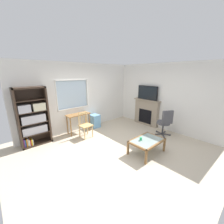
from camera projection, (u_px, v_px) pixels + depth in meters
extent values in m
cube|color=beige|center=(118.00, 147.00, 4.42)|extent=(5.94, 5.43, 0.02)
cube|color=silver|center=(82.00, 117.00, 5.88)|extent=(4.94, 0.12, 0.92)
cube|color=silver|center=(79.00, 71.00, 5.37)|extent=(4.94, 0.12, 0.63)
cube|color=silver|center=(33.00, 98.00, 4.49)|extent=(1.49, 0.12, 1.11)
cube|color=silver|center=(106.00, 91.00, 6.49)|extent=(2.18, 0.12, 1.11)
cube|color=silver|center=(72.00, 94.00, 5.39)|extent=(1.27, 0.02, 1.11)
cube|color=white|center=(74.00, 108.00, 5.48)|extent=(1.33, 0.06, 0.03)
cube|color=white|center=(72.00, 80.00, 5.19)|extent=(1.33, 0.06, 0.03)
cube|color=white|center=(56.00, 96.00, 4.93)|extent=(0.03, 0.06, 1.11)
cube|color=white|center=(87.00, 93.00, 5.75)|extent=(0.03, 0.06, 1.11)
cube|color=silver|center=(163.00, 97.00, 5.69)|extent=(0.12, 4.63, 2.67)
cube|color=#38281E|center=(17.00, 120.00, 4.11)|extent=(0.05, 0.38, 1.88)
cube|color=#38281E|center=(47.00, 114.00, 4.66)|extent=(0.05, 0.38, 1.88)
cube|color=#38281E|center=(28.00, 88.00, 4.14)|extent=(0.90, 0.38, 0.05)
cube|color=#38281E|center=(37.00, 143.00, 4.63)|extent=(0.90, 0.38, 0.05)
cube|color=#38281E|center=(32.00, 116.00, 4.51)|extent=(0.90, 0.02, 1.88)
cube|color=#38281E|center=(36.00, 133.00, 4.53)|extent=(0.85, 0.36, 0.02)
cube|color=#38281E|center=(34.00, 122.00, 4.43)|extent=(0.85, 0.36, 0.02)
cube|color=#38281E|center=(32.00, 111.00, 4.33)|extent=(0.85, 0.36, 0.02)
cube|color=#38281E|center=(30.00, 100.00, 4.23)|extent=(0.85, 0.36, 0.02)
cube|color=#B2B2BC|center=(35.00, 129.00, 4.48)|extent=(0.71, 0.28, 0.24)
cube|color=#B2B2BC|center=(33.00, 118.00, 4.38)|extent=(0.68, 0.32, 0.25)
cube|color=#B2B2BC|center=(24.00, 108.00, 4.15)|extent=(0.33, 0.33, 0.24)
cube|color=beige|center=(38.00, 106.00, 4.41)|extent=(0.36, 0.32, 0.24)
cube|color=purple|center=(24.00, 143.00, 4.33)|extent=(0.02, 0.24, 0.26)
cube|color=#286BB2|center=(25.00, 143.00, 4.36)|extent=(0.02, 0.21, 0.24)
cube|color=orange|center=(26.00, 142.00, 4.38)|extent=(0.03, 0.26, 0.25)
cube|color=white|center=(27.00, 142.00, 4.40)|extent=(0.02, 0.22, 0.26)
cube|color=white|center=(29.00, 142.00, 4.43)|extent=(0.03, 0.26, 0.20)
cube|color=red|center=(30.00, 142.00, 4.45)|extent=(0.03, 0.25, 0.18)
cube|color=yellow|center=(31.00, 141.00, 4.47)|extent=(0.03, 0.27, 0.21)
cube|color=white|center=(32.00, 141.00, 4.49)|extent=(0.02, 0.28, 0.20)
cube|color=olive|center=(78.00, 114.00, 5.33)|extent=(0.90, 0.39, 0.03)
cylinder|color=olive|center=(71.00, 127.00, 5.07)|extent=(0.04, 0.04, 0.73)
cylinder|color=olive|center=(89.00, 122.00, 5.59)|extent=(0.04, 0.04, 0.73)
cylinder|color=olive|center=(67.00, 125.00, 5.28)|extent=(0.04, 0.04, 0.73)
cylinder|color=olive|center=(86.00, 120.00, 5.80)|extent=(0.04, 0.04, 0.73)
cube|color=tan|center=(86.00, 125.00, 5.01)|extent=(0.44, 0.42, 0.04)
cylinder|color=tan|center=(85.00, 134.00, 4.85)|extent=(0.04, 0.04, 0.43)
cylinder|color=tan|center=(92.00, 131.00, 5.08)|extent=(0.04, 0.04, 0.43)
cylinder|color=tan|center=(80.00, 131.00, 5.07)|extent=(0.04, 0.04, 0.43)
cylinder|color=tan|center=(87.00, 129.00, 5.30)|extent=(0.04, 0.04, 0.43)
cylinder|color=tan|center=(79.00, 120.00, 4.94)|extent=(0.04, 0.04, 0.45)
cylinder|color=tan|center=(87.00, 118.00, 5.17)|extent=(0.04, 0.04, 0.45)
cube|color=tan|center=(83.00, 113.00, 5.01)|extent=(0.36, 0.05, 0.06)
cylinder|color=tan|center=(80.00, 120.00, 5.00)|extent=(0.02, 0.02, 0.35)
cylinder|color=tan|center=(83.00, 119.00, 5.07)|extent=(0.02, 0.02, 0.35)
cylinder|color=tan|center=(85.00, 119.00, 5.14)|extent=(0.02, 0.02, 0.35)
cube|color=#72ADDB|center=(95.00, 121.00, 6.01)|extent=(0.35, 0.40, 0.56)
cube|color=gray|center=(146.00, 113.00, 6.24)|extent=(0.18, 1.15, 1.12)
cube|color=black|center=(145.00, 116.00, 6.22)|extent=(0.03, 0.63, 0.61)
cube|color=gray|center=(147.00, 100.00, 6.08)|extent=(0.26, 1.25, 0.04)
cube|color=black|center=(147.00, 93.00, 5.99)|extent=(0.05, 0.95, 0.59)
cube|color=black|center=(147.00, 93.00, 5.97)|extent=(0.01, 0.90, 0.54)
cylinder|color=#4C4C51|center=(163.00, 123.00, 5.20)|extent=(0.48, 0.48, 0.09)
cube|color=#4C4C51|center=(168.00, 117.00, 4.92)|extent=(0.39, 0.26, 0.48)
cylinder|color=#38383D|center=(163.00, 129.00, 5.27)|extent=(0.06, 0.06, 0.42)
cube|color=#38383D|center=(159.00, 134.00, 5.29)|extent=(0.26, 0.17, 0.03)
cylinder|color=#38383D|center=(156.00, 135.00, 5.26)|extent=(0.05, 0.05, 0.05)
cube|color=#38383D|center=(163.00, 135.00, 5.19)|extent=(0.23, 0.22, 0.03)
cylinder|color=#38383D|center=(164.00, 137.00, 5.06)|extent=(0.05, 0.05, 0.05)
cube|color=#38383D|center=(166.00, 134.00, 5.27)|extent=(0.15, 0.27, 0.03)
cylinder|color=#38383D|center=(170.00, 135.00, 5.22)|extent=(0.05, 0.05, 0.05)
cube|color=#38383D|center=(164.00, 133.00, 5.42)|extent=(0.28, 0.07, 0.03)
cylinder|color=#38383D|center=(165.00, 132.00, 5.53)|extent=(0.05, 0.05, 0.05)
cube|color=#38383D|center=(159.00, 132.00, 5.44)|extent=(0.09, 0.28, 0.03)
cylinder|color=#38383D|center=(156.00, 131.00, 5.55)|extent=(0.05, 0.05, 0.05)
cube|color=#8C9E99|center=(147.00, 140.00, 4.01)|extent=(0.88, 0.57, 0.02)
cube|color=brown|center=(157.00, 145.00, 3.79)|extent=(0.98, 0.05, 0.05)
cube|color=brown|center=(138.00, 137.00, 4.23)|extent=(0.98, 0.05, 0.05)
cube|color=brown|center=(137.00, 146.00, 3.71)|extent=(0.05, 0.67, 0.05)
cube|color=brown|center=(156.00, 136.00, 4.31)|extent=(0.05, 0.67, 0.05)
cube|color=brown|center=(146.00, 158.00, 3.55)|extent=(0.05, 0.05, 0.36)
cube|color=brown|center=(164.00, 146.00, 4.15)|extent=(0.05, 0.05, 0.36)
cube|color=brown|center=(128.00, 149.00, 3.99)|extent=(0.05, 0.05, 0.36)
cube|color=brown|center=(147.00, 139.00, 4.59)|extent=(0.05, 0.05, 0.36)
cylinder|color=#33B770|center=(141.00, 139.00, 3.97)|extent=(0.07, 0.07, 0.09)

